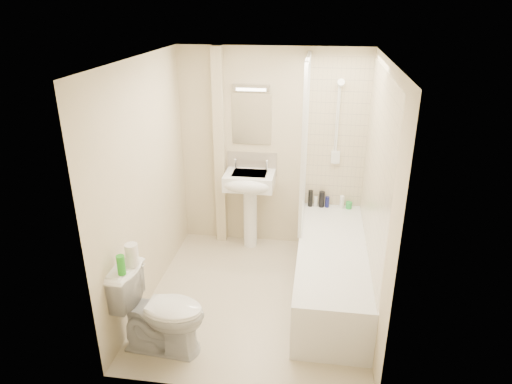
# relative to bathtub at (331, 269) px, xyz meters

# --- Properties ---
(floor) EXTENTS (2.50, 2.50, 0.00)m
(floor) POSITION_rel_bathtub_xyz_m (-0.75, -0.20, -0.29)
(floor) COLOR beige
(floor) RESTS_ON ground
(wall_back) EXTENTS (2.20, 0.02, 2.40)m
(wall_back) POSITION_rel_bathtub_xyz_m (-0.75, 1.05, 0.91)
(wall_back) COLOR beige
(wall_back) RESTS_ON ground
(wall_left) EXTENTS (0.02, 2.50, 2.40)m
(wall_left) POSITION_rel_bathtub_xyz_m (-1.85, -0.20, 0.91)
(wall_left) COLOR beige
(wall_left) RESTS_ON ground
(wall_right) EXTENTS (0.02, 2.50, 2.40)m
(wall_right) POSITION_rel_bathtub_xyz_m (0.35, -0.20, 0.91)
(wall_right) COLOR beige
(wall_right) RESTS_ON ground
(ceiling) EXTENTS (2.20, 2.50, 0.02)m
(ceiling) POSITION_rel_bathtub_xyz_m (-0.75, -0.20, 2.11)
(ceiling) COLOR white
(ceiling) RESTS_ON wall_back
(tile_back) EXTENTS (0.70, 0.01, 1.75)m
(tile_back) POSITION_rel_bathtub_xyz_m (0.00, 1.04, 1.14)
(tile_back) COLOR beige
(tile_back) RESTS_ON wall_back
(tile_right) EXTENTS (0.01, 2.10, 1.75)m
(tile_right) POSITION_rel_bathtub_xyz_m (0.34, 0.00, 1.14)
(tile_right) COLOR beige
(tile_right) RESTS_ON wall_right
(pipe_boxing) EXTENTS (0.12, 0.12, 2.40)m
(pipe_boxing) POSITION_rel_bathtub_xyz_m (-1.37, 0.99, 0.91)
(pipe_boxing) COLOR beige
(pipe_boxing) RESTS_ON ground
(splashback) EXTENTS (0.60, 0.02, 0.30)m
(splashback) POSITION_rel_bathtub_xyz_m (-0.99, 1.04, 0.74)
(splashback) COLOR beige
(splashback) RESTS_ON wall_back
(mirror) EXTENTS (0.46, 0.01, 0.60)m
(mirror) POSITION_rel_bathtub_xyz_m (-0.99, 1.04, 1.29)
(mirror) COLOR white
(mirror) RESTS_ON wall_back
(strip_light) EXTENTS (0.42, 0.07, 0.07)m
(strip_light) POSITION_rel_bathtub_xyz_m (-0.99, 1.02, 1.66)
(strip_light) COLOR silver
(strip_light) RESTS_ON wall_back
(bathtub) EXTENTS (0.70, 2.10, 0.55)m
(bathtub) POSITION_rel_bathtub_xyz_m (0.00, 0.00, 0.00)
(bathtub) COLOR white
(bathtub) RESTS_ON ground
(shower_screen) EXTENTS (0.04, 0.92, 1.80)m
(shower_screen) POSITION_rel_bathtub_xyz_m (-0.35, 0.60, 1.16)
(shower_screen) COLOR white
(shower_screen) RESTS_ON bathtub
(shower_fixture) EXTENTS (0.10, 0.16, 0.99)m
(shower_fixture) POSITION_rel_bathtub_xyz_m (-0.00, 0.99, 1.26)
(shower_fixture) COLOR white
(shower_fixture) RESTS_ON wall_back
(pedestal_sink) EXTENTS (0.58, 0.52, 1.12)m
(pedestal_sink) POSITION_rel_bathtub_xyz_m (-0.99, 0.81, 0.50)
(pedestal_sink) COLOR white
(pedestal_sink) RESTS_ON ground
(bottle_black_a) EXTENTS (0.06, 0.06, 0.20)m
(bottle_black_a) POSITION_rel_bathtub_xyz_m (-0.26, 0.96, 0.36)
(bottle_black_a) COLOR black
(bottle_black_a) RESTS_ON bathtub
(bottle_white_a) EXTENTS (0.05, 0.05, 0.13)m
(bottle_white_a) POSITION_rel_bathtub_xyz_m (-0.20, 0.96, 0.32)
(bottle_white_a) COLOR silver
(bottle_white_a) RESTS_ON bathtub
(bottle_black_b) EXTENTS (0.07, 0.07, 0.20)m
(bottle_black_b) POSITION_rel_bathtub_xyz_m (-0.13, 0.96, 0.36)
(bottle_black_b) COLOR black
(bottle_black_b) RESTS_ON bathtub
(bottle_blue) EXTENTS (0.05, 0.05, 0.13)m
(bottle_blue) POSITION_rel_bathtub_xyz_m (-0.06, 0.96, 0.33)
(bottle_blue) COLOR navy
(bottle_blue) RESTS_ON bathtub
(bottle_white_b) EXTENTS (0.05, 0.05, 0.15)m
(bottle_white_b) POSITION_rel_bathtub_xyz_m (0.11, 0.96, 0.34)
(bottle_white_b) COLOR white
(bottle_white_b) RESTS_ON bathtub
(bottle_green) EXTENTS (0.07, 0.07, 0.08)m
(bottle_green) POSITION_rel_bathtub_xyz_m (0.20, 0.96, 0.30)
(bottle_green) COLOR green
(bottle_green) RESTS_ON bathtub
(toilet) EXTENTS (0.56, 0.84, 0.79)m
(toilet) POSITION_rel_bathtub_xyz_m (-1.47, -1.05, 0.11)
(toilet) COLOR white
(toilet) RESTS_ON ground
(toilet_roll_lower) EXTENTS (0.12, 0.12, 0.10)m
(toilet_roll_lower) POSITION_rel_bathtub_xyz_m (-1.71, -0.98, 0.55)
(toilet_roll_lower) COLOR white
(toilet_roll_lower) RESTS_ON toilet
(toilet_roll_upper) EXTENTS (0.11, 0.11, 0.10)m
(toilet_roll_upper) POSITION_rel_bathtub_xyz_m (-1.70, -0.99, 0.65)
(toilet_roll_upper) COLOR white
(toilet_roll_upper) RESTS_ON toilet_roll_lower
(green_bottle) EXTENTS (0.07, 0.07, 0.17)m
(green_bottle) POSITION_rel_bathtub_xyz_m (-1.73, -1.13, 0.59)
(green_bottle) COLOR green
(green_bottle) RESTS_ON toilet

